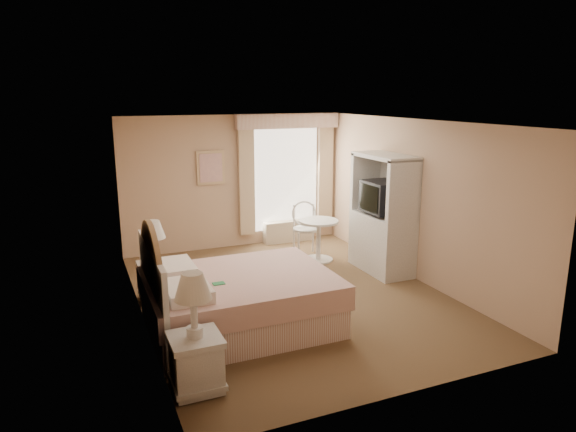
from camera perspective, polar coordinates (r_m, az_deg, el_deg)
name	(u,v)px	position (r m, az deg, el deg)	size (l,w,h in m)	color
room	(292,212)	(7.20, 0.44, 0.43)	(4.21, 5.51, 2.51)	brown
window	(287,175)	(9.99, -0.07, 4.63)	(2.05, 0.22, 2.51)	white
framed_art	(211,168)	(9.54, -8.58, 5.33)	(0.52, 0.04, 0.62)	tan
bed	(232,300)	(6.49, -6.28, -9.23)	(2.28, 1.79, 1.59)	tan
nightstand_near	(196,348)	(5.23, -10.24, -14.25)	(0.50, 0.50, 1.21)	white
nightstand_far	(155,271)	(7.50, -14.52, -5.96)	(0.47, 0.47, 1.15)	white
round_table	(319,234)	(8.98, 3.41, -1.97)	(0.69, 0.69, 0.73)	silver
cafe_chair	(305,224)	(9.29, 1.93, -0.92)	(0.55, 0.55, 0.98)	silver
armoire	(383,223)	(8.53, 10.49, -0.82)	(0.58, 1.16, 1.94)	white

